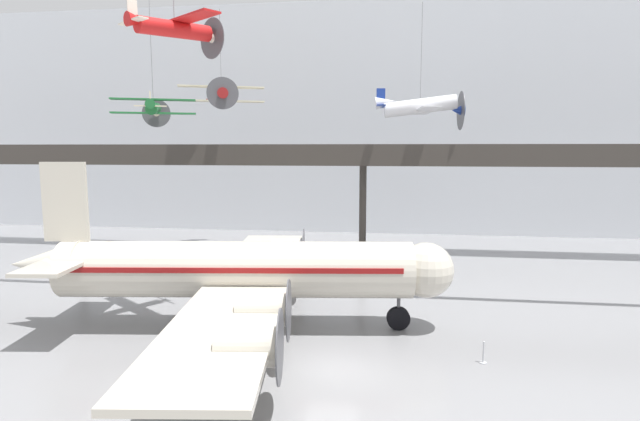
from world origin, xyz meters
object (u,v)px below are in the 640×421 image
(airliner_silver_main, at_px, (235,270))
(suspended_plane_red_highwing, at_px, (175,28))
(suspended_plane_white_twin, at_px, (420,106))
(stanchion_barrier, at_px, (483,356))
(suspended_plane_green_biplane, at_px, (154,108))
(suspended_plane_cream_biplane, at_px, (222,96))

(airliner_silver_main, distance_m, suspended_plane_red_highwing, 13.49)
(suspended_plane_white_twin, xyz_separation_m, stanchion_barrier, (1.87, -23.67, -13.55))
(suspended_plane_green_biplane, bearing_deg, suspended_plane_white_twin, -84.45)
(suspended_plane_green_biplane, relative_size, suspended_plane_cream_biplane, 1.18)
(stanchion_barrier, bearing_deg, airliner_silver_main, 167.90)
(suspended_plane_red_highwing, distance_m, stanchion_barrier, 23.00)
(suspended_plane_white_twin, bearing_deg, suspended_plane_green_biplane, -156.92)
(airliner_silver_main, xyz_separation_m, suspended_plane_white_twin, (11.10, 20.89, 10.50))
(suspended_plane_green_biplane, relative_size, stanchion_barrier, 10.36)
(suspended_plane_red_highwing, relative_size, stanchion_barrier, 7.38)
(suspended_plane_red_highwing, bearing_deg, airliner_silver_main, -58.41)
(suspended_plane_white_twin, relative_size, suspended_plane_cream_biplane, 1.19)
(airliner_silver_main, bearing_deg, stanchion_barrier, -19.09)
(airliner_silver_main, height_order, suspended_plane_green_biplane, suspended_plane_green_biplane)
(airliner_silver_main, xyz_separation_m, stanchion_barrier, (12.96, -2.78, -3.05))
(suspended_plane_white_twin, bearing_deg, suspended_plane_cream_biplane, 176.75)
(airliner_silver_main, height_order, suspended_plane_red_highwing, suspended_plane_red_highwing)
(suspended_plane_cream_biplane, relative_size, stanchion_barrier, 8.79)
(suspended_plane_red_highwing, height_order, suspended_plane_cream_biplane, suspended_plane_red_highwing)
(suspended_plane_green_biplane, xyz_separation_m, stanchion_barrier, (22.51, -13.34, -12.85))
(suspended_plane_cream_biplane, bearing_deg, stanchion_barrier, 20.24)
(suspended_plane_green_biplane, distance_m, suspended_plane_red_highwing, 12.61)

